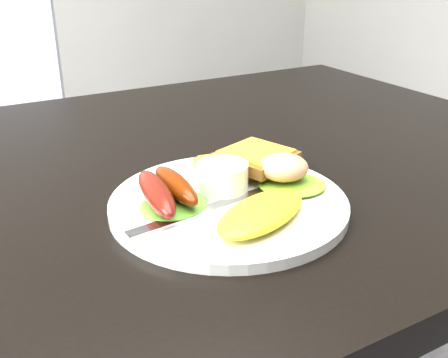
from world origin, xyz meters
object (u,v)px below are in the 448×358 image
object	(u,v)px
person	(37,91)
dining_chair	(8,167)
dining_table	(164,176)
plate	(228,204)

from	to	relation	value
person	dining_chair	bearing A→B (deg)	-64.30
dining_table	person	xyz separation A→B (m)	(-0.02, 0.74, -0.04)
dining_table	person	distance (m)	0.75
dining_table	plate	world-z (taller)	plate
dining_table	dining_chair	distance (m)	0.92
person	plate	bearing A→B (deg)	84.40
person	plate	xyz separation A→B (m)	(0.03, -0.90, 0.07)
dining_chair	person	distance (m)	0.28
dining_table	dining_chair	size ratio (longest dim) A/B	2.72
person	plate	world-z (taller)	person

